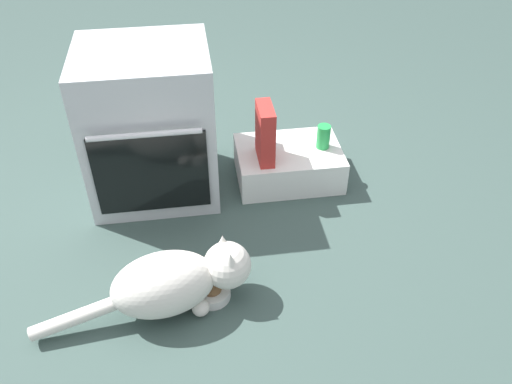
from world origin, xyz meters
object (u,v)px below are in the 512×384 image
Objects in this scene: oven at (150,125)px; cat at (176,281)px; pantry_cabinet at (288,163)px; food_bowl at (212,292)px; soda_can at (323,137)px; cereal_box at (265,134)px.

oven reaches higher than cat.
cat reaches higher than pantry_cabinet.
cat reaches higher than food_bowl.
food_bowl is (0.21, -0.75, -0.33)m from oven.
oven reaches higher than soda_can.
pantry_cabinet is 3.49× the size of food_bowl.
soda_can reaches higher than pantry_cabinet.
cat is at bearing -84.25° from oven.
oven is 0.86× the size of cat.
soda_can is 0.31m from cereal_box.
soda_can is 0.43× the size of cereal_box.
soda_can is at bearing 10.30° from cereal_box.
oven reaches higher than food_bowl.
cereal_box reaches higher than cat.
cereal_box is (-0.30, -0.05, 0.08)m from soda_can.
cereal_box is (0.45, 0.69, 0.17)m from cat.
cereal_box is (-0.13, -0.06, 0.23)m from pantry_cabinet.
pantry_cabinet is at bearing 58.33° from food_bowl.
oven is 2.58× the size of cereal_box.
cereal_box is at bearing 46.63° from cat.
soda_can is at bearing -1.20° from pantry_cabinet.
oven is at bearing 105.74° from food_bowl.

